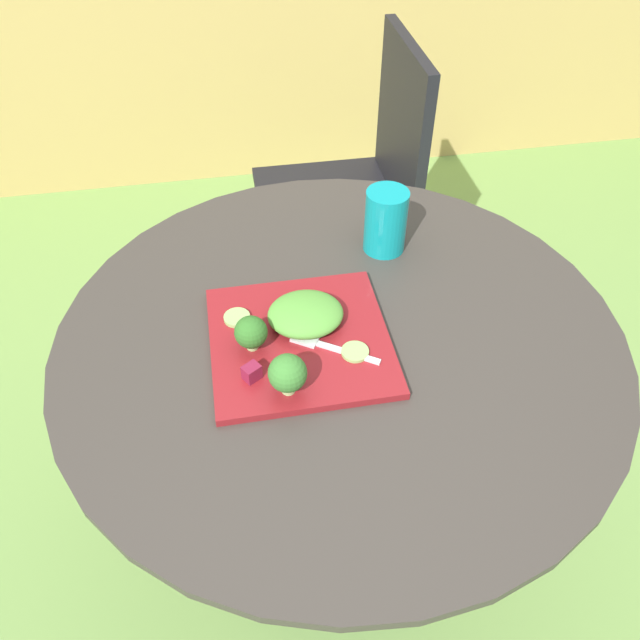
# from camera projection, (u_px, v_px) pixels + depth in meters

# --- Properties ---
(ground_plane) EXTENTS (12.00, 12.00, 0.00)m
(ground_plane) POSITION_uv_depth(u_px,v_px,m) (333.00, 535.00, 1.60)
(ground_plane) COLOR #70994C
(patio_table) EXTENTS (0.98, 0.98, 0.74)m
(patio_table) POSITION_uv_depth(u_px,v_px,m) (337.00, 416.00, 1.25)
(patio_table) COLOR #38332D
(patio_table) RESTS_ON ground_plane
(patio_chair) EXTENTS (0.44, 0.44, 0.90)m
(patio_chair) POSITION_uv_depth(u_px,v_px,m) (362.00, 174.00, 1.85)
(patio_chair) COLOR black
(patio_chair) RESTS_ON ground_plane
(salad_plate) EXTENTS (0.30, 0.30, 0.01)m
(salad_plate) POSITION_uv_depth(u_px,v_px,m) (300.00, 340.00, 1.05)
(salad_plate) COLOR maroon
(salad_plate) RESTS_ON patio_table
(drinking_glass) EXTENTS (0.08, 0.08, 0.13)m
(drinking_glass) POSITION_uv_depth(u_px,v_px,m) (385.00, 224.00, 1.21)
(drinking_glass) COLOR #0F8C93
(drinking_glass) RESTS_ON patio_table
(fork) EXTENTS (0.14, 0.10, 0.00)m
(fork) POSITION_uv_depth(u_px,v_px,m) (326.00, 346.00, 1.03)
(fork) COLOR silver
(fork) RESTS_ON salad_plate
(lettuce_mound) EXTENTS (0.13, 0.12, 0.04)m
(lettuce_mound) POSITION_uv_depth(u_px,v_px,m) (306.00, 314.00, 1.06)
(lettuce_mound) COLOR #519338
(lettuce_mound) RESTS_ON salad_plate
(broccoli_floret_0) EXTENTS (0.05, 0.05, 0.06)m
(broccoli_floret_0) POSITION_uv_depth(u_px,v_px,m) (251.00, 333.00, 1.01)
(broccoli_floret_0) COLOR #99B770
(broccoli_floret_0) RESTS_ON salad_plate
(broccoli_floret_1) EXTENTS (0.06, 0.06, 0.07)m
(broccoli_floret_1) POSITION_uv_depth(u_px,v_px,m) (288.00, 374.00, 0.94)
(broccoli_floret_1) COLOR #99B770
(broccoli_floret_1) RESTS_ON salad_plate
(cucumber_slice_0) EXTENTS (0.05, 0.05, 0.01)m
(cucumber_slice_0) POSITION_uv_depth(u_px,v_px,m) (237.00, 318.00, 1.08)
(cucumber_slice_0) COLOR #8EB766
(cucumber_slice_0) RESTS_ON salad_plate
(cucumber_slice_1) EXTENTS (0.05, 0.05, 0.01)m
(cucumber_slice_1) POSITION_uv_depth(u_px,v_px,m) (355.00, 352.00, 1.02)
(cucumber_slice_1) COLOR #8EB766
(cucumber_slice_1) RESTS_ON salad_plate
(beet_chunk_0) EXTENTS (0.03, 0.03, 0.03)m
(beet_chunk_0) POSITION_uv_depth(u_px,v_px,m) (252.00, 372.00, 0.97)
(beet_chunk_0) COLOR maroon
(beet_chunk_0) RESTS_ON salad_plate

